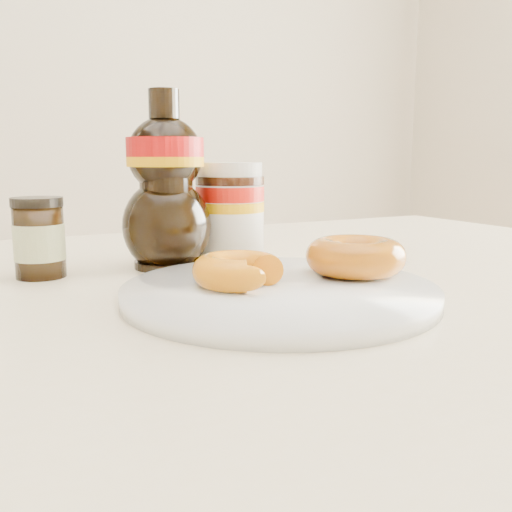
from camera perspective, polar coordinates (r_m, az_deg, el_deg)
name	(u,v)px	position (r m, az deg, el deg)	size (l,w,h in m)	color
dining_table	(212,355)	(0.65, -4.42, -9.80)	(1.40, 0.90, 0.75)	beige
plate	(279,292)	(0.55, 2.36, -3.60)	(0.30, 0.30, 0.02)	white
donut_bitten	(238,270)	(0.54, -1.81, -1.45)	(0.09, 0.09, 0.03)	orange
donut_whole	(355,256)	(0.60, 9.92, -0.01)	(0.10, 0.10, 0.04)	#A74E0A
nutella_jar	(230,207)	(0.76, -2.62, 4.88)	(0.09, 0.09, 0.13)	white
syrup_bottle	(166,180)	(0.70, -8.99, 7.47)	(0.11, 0.09, 0.21)	black
dark_jar	(39,239)	(0.69, -20.86, 1.64)	(0.06, 0.06, 0.09)	black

